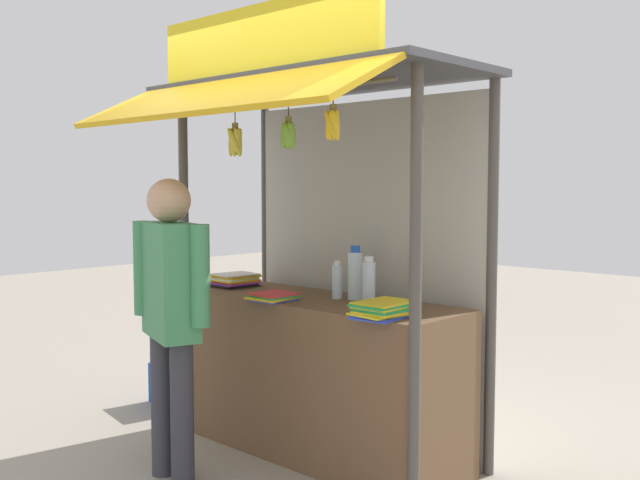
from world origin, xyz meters
TOP-DOWN VIEW (x-y plane):
  - ground_plane at (0.00, 0.00)m, footprint 20.00×20.00m
  - stall_counter at (0.00, 0.00)m, footprint 1.81×0.62m
  - stall_structure at (0.00, 0.07)m, footprint 2.01×1.45m
  - water_bottle_back_right at (0.16, 0.13)m, footprint 0.09×0.09m
  - water_bottle_left at (0.33, 0.05)m, footprint 0.08×0.08m
  - water_bottle_far_right at (0.07, 0.08)m, footprint 0.06×0.06m
  - magazine_stack_right at (0.65, -0.22)m, footprint 0.26×0.33m
  - magazine_stack_center at (-0.16, -0.23)m, footprint 0.26×0.26m
  - magazine_stack_rear_center at (-0.77, 0.00)m, footprint 0.26×0.29m
  - banana_bunch_rightmost at (-0.28, -0.41)m, footprint 0.12×0.12m
  - banana_bunch_leftmost at (0.47, -0.41)m, footprint 0.09×0.09m
  - banana_bunch_inner_left at (0.15, -0.41)m, footprint 0.10×0.10m
  - vendor_person at (-0.33, -0.83)m, footprint 0.62×0.34m
  - plastic_crate at (-1.40, 0.06)m, footprint 0.49×0.49m

SIDE VIEW (x-z plane):
  - ground_plane at x=0.00m, z-range 0.00..0.00m
  - plastic_crate at x=-1.40m, z-range 0.00..0.29m
  - stall_counter at x=0.00m, z-range 0.00..0.93m
  - magazine_stack_center at x=-0.16m, z-range 0.93..0.98m
  - magazine_stack_right at x=0.65m, z-range 0.93..1.02m
  - magazine_stack_rear_center at x=-0.77m, z-range 0.93..1.02m
  - vendor_person at x=-0.33m, z-range 0.17..1.81m
  - water_bottle_far_right at x=0.07m, z-range 0.93..1.15m
  - water_bottle_left at x=0.33m, z-range 0.92..1.20m
  - water_bottle_back_right at x=0.16m, z-range 0.92..1.24m
  - stall_structure at x=0.00m, z-range 0.25..2.82m
  - banana_bunch_rightmost at x=-0.28m, z-range 1.69..2.01m
  - banana_bunch_inner_left at x=0.15m, z-range 1.73..2.01m
  - banana_bunch_leftmost at x=0.47m, z-range 1.78..2.03m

